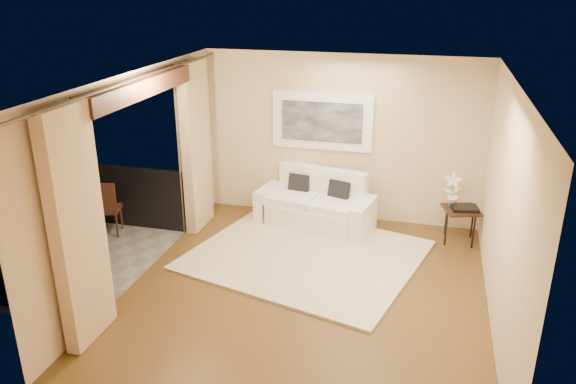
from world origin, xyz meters
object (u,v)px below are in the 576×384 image
(bistro_table, at_px, (62,228))
(balcony_chair_near, at_px, (85,238))
(sofa, at_px, (316,206))
(side_table, at_px, (461,212))
(orchid, at_px, (453,190))
(balcony_chair_far, at_px, (105,205))
(ice_bucket, at_px, (52,213))

(bistro_table, relative_size, balcony_chair_near, 0.96)
(sofa, height_order, side_table, sofa)
(bistro_table, height_order, balcony_chair_near, balcony_chair_near)
(side_table, xyz_separation_m, orchid, (-0.15, 0.10, 0.31))
(sofa, height_order, bistro_table, sofa)
(bistro_table, xyz_separation_m, balcony_chair_near, (0.12, 0.29, -0.26))
(side_table, bearing_deg, sofa, 177.82)
(balcony_chair_far, xyz_separation_m, ice_bucket, (0.07, -1.28, 0.42))
(side_table, bearing_deg, balcony_chair_near, -155.57)
(orchid, relative_size, bistro_table, 0.61)
(bistro_table, distance_m, ice_bucket, 0.25)
(sofa, xyz_separation_m, side_table, (2.23, -0.09, 0.16))
(side_table, distance_m, bistro_table, 5.66)
(bistro_table, distance_m, balcony_chair_far, 1.38)
(bistro_table, height_order, balcony_chair_far, balcony_chair_far)
(ice_bucket, bearing_deg, balcony_chair_far, 92.90)
(balcony_chair_far, bearing_deg, ice_bucket, 74.53)
(balcony_chair_far, distance_m, ice_bucket, 1.35)
(sofa, distance_m, orchid, 2.14)
(bistro_table, relative_size, ice_bucket, 4.17)
(sofa, relative_size, side_table, 3.22)
(balcony_chair_near, xyz_separation_m, ice_bucket, (-0.28, -0.23, 0.44))
(balcony_chair_near, relative_size, ice_bucket, 4.32)
(balcony_chair_near, bearing_deg, sofa, 27.54)
(ice_bucket, bearing_deg, side_table, 25.38)
(side_table, relative_size, balcony_chair_far, 0.68)
(orchid, distance_m, balcony_chair_near, 5.33)
(orchid, relative_size, balcony_chair_near, 0.59)
(ice_bucket, bearing_deg, balcony_chair_near, 39.74)
(sofa, relative_size, balcony_chair_far, 2.19)
(sofa, relative_size, ice_bucket, 9.87)
(side_table, bearing_deg, bistro_table, -153.43)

